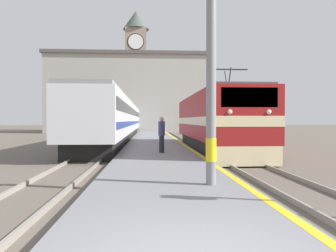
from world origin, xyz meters
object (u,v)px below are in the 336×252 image
Objects in this scene: passenger_train at (122,120)px; person_on_platform at (162,134)px; clock_tower at (136,67)px; locomotive_train at (214,122)px; catenary_mast at (215,29)px.

person_on_platform is at bearing -80.06° from passenger_train.
clock_tower is at bearing 88.21° from passenger_train.
locomotive_train is at bearing -67.73° from passenger_train.
passenger_train is (-6.93, 16.93, 0.17)m from locomotive_train.
locomotive_train is at bearing -81.17° from clock_tower.
clock_tower is (-2.84, 43.38, 10.41)m from person_on_platform.
passenger_train is at bearing 112.27° from locomotive_train.
locomotive_train is 0.32× the size of passenger_train.
person_on_platform is 0.08× the size of clock_tower.
catenary_mast reaches higher than person_on_platform.
catenary_mast is (4.59, -28.66, 2.28)m from passenger_train.
catenary_mast reaches higher than locomotive_train.
clock_tower reaches higher than person_on_platform.
locomotive_train is at bearing 45.20° from person_on_platform.
locomotive_train is 41.64m from clock_tower.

